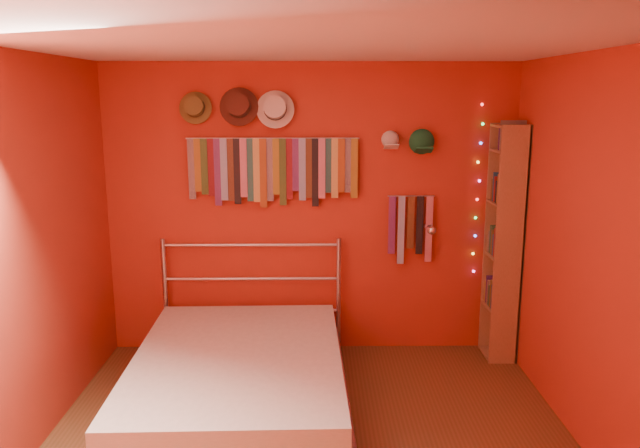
{
  "coord_description": "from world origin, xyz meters",
  "views": [
    {
      "loc": [
        0.03,
        -3.54,
        2.24
      ],
      "look_at": [
        0.07,
        0.9,
        1.31
      ],
      "focal_mm": 35.0,
      "sensor_mm": 36.0,
      "label": 1
    }
  ],
  "objects_px": {
    "tie_rack": "(272,168)",
    "bookshelf": "(508,242)",
    "bed": "(238,380)",
    "reading_lamp": "(431,230)"
  },
  "relations": [
    {
      "from": "tie_rack",
      "to": "bookshelf",
      "type": "distance_m",
      "value": 2.08
    },
    {
      "from": "tie_rack",
      "to": "bed",
      "type": "bearing_deg",
      "value": -99.84
    },
    {
      "from": "tie_rack",
      "to": "bed",
      "type": "height_order",
      "value": "tie_rack"
    },
    {
      "from": "bed",
      "to": "bookshelf",
      "type": "bearing_deg",
      "value": 22.35
    },
    {
      "from": "bookshelf",
      "to": "bed",
      "type": "relative_size",
      "value": 0.94
    },
    {
      "from": "reading_lamp",
      "to": "bookshelf",
      "type": "bearing_deg",
      "value": 1.22
    },
    {
      "from": "tie_rack",
      "to": "reading_lamp",
      "type": "distance_m",
      "value": 1.42
    },
    {
      "from": "tie_rack",
      "to": "bed",
      "type": "xyz_separation_m",
      "value": [
        -0.19,
        -1.1,
        -1.39
      ]
    },
    {
      "from": "bookshelf",
      "to": "bed",
      "type": "xyz_separation_m",
      "value": [
        -2.17,
        -0.95,
        -0.78
      ]
    },
    {
      "from": "reading_lamp",
      "to": "bookshelf",
      "type": "xyz_separation_m",
      "value": [
        0.66,
        0.01,
        -0.11
      ]
    }
  ]
}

